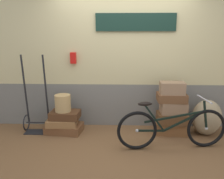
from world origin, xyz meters
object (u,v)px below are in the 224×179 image
at_px(suitcase_2, 65,115).
at_px(burlap_sack, 207,117).
at_px(luggage_trolley, 37,114).
at_px(suitcase_3, 171,127).
at_px(bicycle, 172,128).
at_px(suitcase_6, 172,97).
at_px(suitcase_0, 64,128).
at_px(suitcase_4, 172,118).
at_px(suitcase_7, 172,88).
at_px(suitcase_5, 173,107).
at_px(suitcase_1, 62,122).
at_px(wicker_basket, 63,103).

distance_m(suitcase_2, burlap_sack, 2.51).
height_order(luggage_trolley, burlap_sack, luggage_trolley).
bearing_deg(suitcase_2, suitcase_3, 4.24).
bearing_deg(bicycle, suitcase_3, 76.96).
relative_size(suitcase_2, burlap_sack, 0.81).
xyz_separation_m(suitcase_2, suitcase_6, (1.88, 0.01, 0.34)).
height_order(suitcase_0, suitcase_4, suitcase_4).
height_order(suitcase_0, suitcase_7, suitcase_7).
distance_m(suitcase_5, suitcase_6, 0.18).
bearing_deg(suitcase_1, suitcase_0, 54.83).
bearing_deg(suitcase_0, wicker_basket, -94.72).
xyz_separation_m(suitcase_4, burlap_sack, (0.61, 0.01, 0.01)).
bearing_deg(suitcase_0, luggage_trolley, -178.81).
bearing_deg(suitcase_1, bicycle, -18.28).
xyz_separation_m(suitcase_1, suitcase_2, (0.05, 0.03, 0.13)).
bearing_deg(suitcase_2, luggage_trolley, 177.27).
xyz_separation_m(suitcase_0, burlap_sack, (2.54, -0.01, 0.24)).
bearing_deg(suitcase_7, wicker_basket, -178.20).
bearing_deg(bicycle, suitcase_1, 164.48).
xyz_separation_m(wicker_basket, burlap_sack, (2.54, -0.01, -0.24)).
relative_size(suitcase_1, burlap_sack, 0.83).
relative_size(suitcase_3, bicycle, 0.35).
distance_m(luggage_trolley, bicycle, 2.39).
bearing_deg(wicker_basket, burlap_sack, -0.14).
relative_size(suitcase_0, suitcase_6, 1.30).
bearing_deg(suitcase_0, suitcase_6, 6.60).
xyz_separation_m(suitcase_1, suitcase_4, (1.95, 0.01, 0.10)).
relative_size(suitcase_3, suitcase_6, 1.21).
height_order(suitcase_4, luggage_trolley, luggage_trolley).
relative_size(suitcase_6, wicker_basket, 1.63).
bearing_deg(suitcase_4, suitcase_1, -179.66).
bearing_deg(suitcase_2, suitcase_6, 3.58).
xyz_separation_m(suitcase_2, suitcase_4, (1.90, -0.02, -0.03)).
relative_size(wicker_basket, burlap_sack, 0.48).
bearing_deg(suitcase_6, suitcase_0, -179.55).
xyz_separation_m(suitcase_1, wicker_basket, (0.02, 0.03, 0.35)).
bearing_deg(suitcase_5, luggage_trolley, 176.66).
distance_m(suitcase_3, bicycle, 0.63).
bearing_deg(suitcase_0, suitcase_2, -9.64).
height_order(suitcase_5, bicycle, bicycle).
height_order(burlap_sack, bicycle, bicycle).
xyz_separation_m(suitcase_2, wicker_basket, (-0.03, 0.00, 0.22)).
bearing_deg(suitcase_7, suitcase_4, -10.59).
distance_m(suitcase_7, wicker_basket, 1.93).
bearing_deg(suitcase_2, wicker_basket, -179.16).
relative_size(suitcase_1, suitcase_7, 1.27).
distance_m(suitcase_0, suitcase_7, 2.06).
xyz_separation_m(suitcase_1, suitcase_6, (1.93, 0.04, 0.47)).
relative_size(suitcase_1, wicker_basket, 1.74).
height_order(suitcase_3, suitcase_4, suitcase_4).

